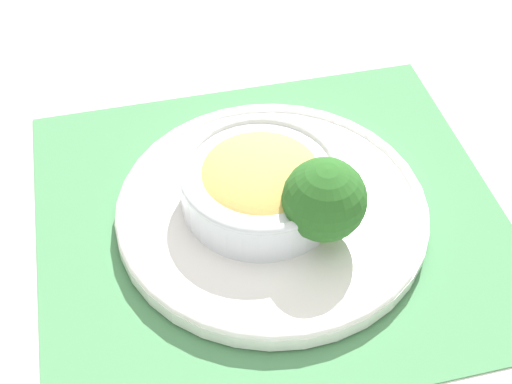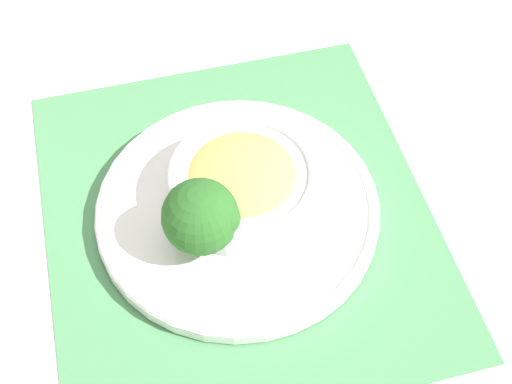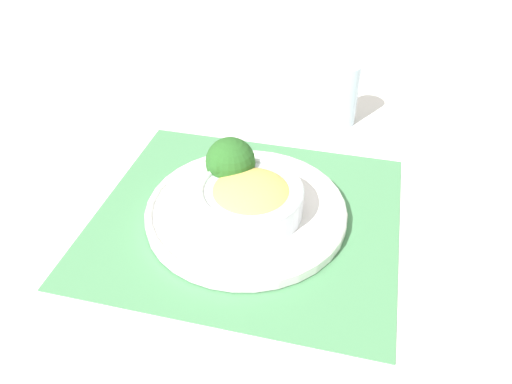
# 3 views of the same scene
# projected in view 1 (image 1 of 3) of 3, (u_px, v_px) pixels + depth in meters

# --- Properties ---
(ground_plane) EXTENTS (4.00, 4.00, 0.00)m
(ground_plane) POSITION_uv_depth(u_px,v_px,m) (272.00, 219.00, 0.72)
(ground_plane) COLOR white
(placemat) EXTENTS (0.45, 0.49, 0.00)m
(placemat) POSITION_uv_depth(u_px,v_px,m) (272.00, 218.00, 0.72)
(placemat) COLOR #4C8C59
(placemat) RESTS_ON ground_plane
(plate) EXTENTS (0.31, 0.31, 0.02)m
(plate) POSITION_uv_depth(u_px,v_px,m) (272.00, 209.00, 0.71)
(plate) COLOR white
(plate) RESTS_ON placemat
(bowl) EXTENTS (0.16, 0.16, 0.06)m
(bowl) POSITION_uv_depth(u_px,v_px,m) (261.00, 182.00, 0.69)
(bowl) COLOR silver
(bowl) RESTS_ON plate
(broccoli_floret) EXTENTS (0.08, 0.08, 0.09)m
(broccoli_floret) POSITION_uv_depth(u_px,v_px,m) (325.00, 199.00, 0.65)
(broccoli_floret) COLOR #84AD5B
(broccoli_floret) RESTS_ON plate
(carrot_slice_near) EXTENTS (0.04, 0.04, 0.01)m
(carrot_slice_near) POSITION_uv_depth(u_px,v_px,m) (305.00, 181.00, 0.73)
(carrot_slice_near) COLOR orange
(carrot_slice_near) RESTS_ON plate
(carrot_slice_middle) EXTENTS (0.04, 0.04, 0.01)m
(carrot_slice_middle) POSITION_uv_depth(u_px,v_px,m) (297.00, 177.00, 0.73)
(carrot_slice_middle) COLOR orange
(carrot_slice_middle) RESTS_ON plate
(carrot_slice_far) EXTENTS (0.04, 0.04, 0.01)m
(carrot_slice_far) POSITION_uv_depth(u_px,v_px,m) (288.00, 173.00, 0.73)
(carrot_slice_far) COLOR orange
(carrot_slice_far) RESTS_ON plate
(carrot_slice_extra) EXTENTS (0.04, 0.04, 0.01)m
(carrot_slice_extra) POSITION_uv_depth(u_px,v_px,m) (279.00, 172.00, 0.74)
(carrot_slice_extra) COLOR orange
(carrot_slice_extra) RESTS_ON plate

